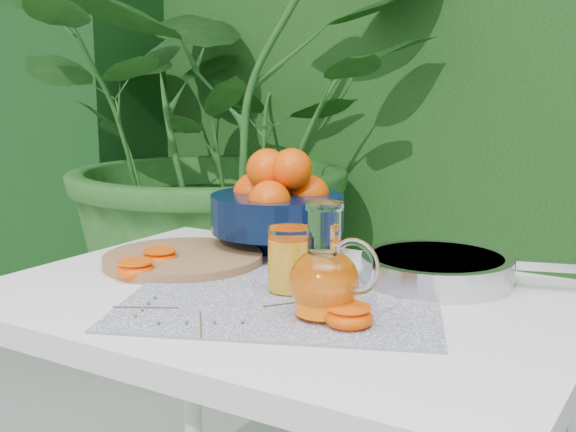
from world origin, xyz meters
The scene contains 11 objects.
hedge_backdrop centered at (0.06, 2.06, 1.19)m, with size 8.00×1.65×2.50m.
potted_plant_left centered at (-0.96, 1.20, 0.91)m, with size 1.83×1.83×1.83m, color #1E591F.
white_table centered at (0.09, -0.07, 0.67)m, with size 1.00×0.70×0.75m.
placemat centered at (0.12, -0.11, 0.75)m, with size 0.51×0.39×0.00m, color #0D1B4D.
cutting_board centered at (-0.18, -0.01, 0.76)m, with size 0.31×0.31×0.02m, color #8E5F40.
fruit_bowl centered at (-0.08, 0.18, 0.85)m, with size 0.35×0.35×0.22m.
juice_pitcher centered at (0.22, -0.16, 0.81)m, with size 0.16×0.12×0.18m.
juice_tumbler centered at (0.11, -0.07, 0.81)m, with size 0.08×0.08×0.11m.
saute_pan centered at (0.30, 0.13, 0.78)m, with size 0.49×0.34×0.05m.
orange_halves centered at (-0.03, -0.12, 0.77)m, with size 0.55×0.20×0.04m.
thyme_sprigs centered at (0.07, -0.22, 0.76)m, with size 0.31×0.27×0.01m.
Camera 1 is at (0.72, -1.08, 1.11)m, focal length 45.00 mm.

